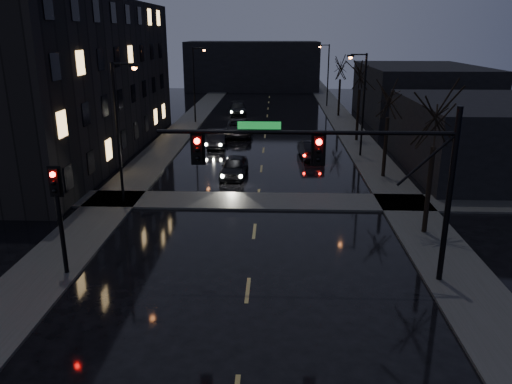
# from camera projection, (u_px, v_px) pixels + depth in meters

# --- Properties ---
(sidewalk_left) EXTENTS (3.00, 140.00, 0.12)m
(sidewalk_left) POSITION_uv_depth(u_px,v_px,m) (171.00, 141.00, 45.26)
(sidewalk_left) COLOR #2D2D2B
(sidewalk_left) RESTS_ON ground
(sidewalk_right) EXTENTS (3.00, 140.00, 0.12)m
(sidewalk_right) POSITION_uv_depth(u_px,v_px,m) (359.00, 143.00, 44.62)
(sidewalk_right) COLOR #2D2D2B
(sidewalk_right) RESTS_ON ground
(sidewalk_cross) EXTENTS (40.00, 3.00, 0.12)m
(sidewalk_cross) POSITION_uv_depth(u_px,v_px,m) (258.00, 201.00, 29.25)
(sidewalk_cross) COLOR #2D2D2B
(sidewalk_cross) RESTS_ON ground
(apartment_block) EXTENTS (12.00, 30.00, 12.00)m
(apartment_block) POSITION_uv_depth(u_px,v_px,m) (52.00, 79.00, 38.99)
(apartment_block) COLOR black
(apartment_block) RESTS_ON ground
(commercial_right_near) EXTENTS (10.00, 14.00, 5.00)m
(commercial_right_near) POSITION_uv_depth(u_px,v_px,m) (481.00, 137.00, 35.05)
(commercial_right_near) COLOR black
(commercial_right_near) RESTS_ON ground
(commercial_right_far) EXTENTS (12.00, 18.00, 6.00)m
(commercial_right_far) POSITION_uv_depth(u_px,v_px,m) (419.00, 93.00, 55.77)
(commercial_right_far) COLOR black
(commercial_right_far) RESTS_ON ground
(far_block) EXTENTS (22.00, 10.00, 8.00)m
(far_block) POSITION_uv_depth(u_px,v_px,m) (253.00, 66.00, 84.75)
(far_block) COLOR black
(far_block) RESTS_ON ground
(signal_mast) EXTENTS (11.11, 0.41, 7.00)m
(signal_mast) POSITION_uv_depth(u_px,v_px,m) (351.00, 163.00, 18.59)
(signal_mast) COLOR black
(signal_mast) RESTS_ON ground
(signal_pole_left) EXTENTS (0.35, 0.41, 4.53)m
(signal_pole_left) POSITION_uv_depth(u_px,v_px,m) (58.00, 206.00, 19.58)
(signal_pole_left) COLOR black
(signal_pole_left) RESTS_ON ground
(tree_near) EXTENTS (3.52, 3.52, 8.08)m
(tree_near) POSITION_uv_depth(u_px,v_px,m) (438.00, 108.00, 22.77)
(tree_near) COLOR black
(tree_near) RESTS_ON ground
(tree_mid_a) EXTENTS (3.30, 3.30, 7.58)m
(tree_mid_a) POSITION_uv_depth(u_px,v_px,m) (390.00, 92.00, 32.40)
(tree_mid_a) COLOR black
(tree_mid_a) RESTS_ON ground
(tree_mid_b) EXTENTS (3.74, 3.74, 8.59)m
(tree_mid_b) POSITION_uv_depth(u_px,v_px,m) (361.00, 67.00, 43.57)
(tree_mid_b) COLOR black
(tree_mid_b) RESTS_ON ground
(tree_far) EXTENTS (3.43, 3.43, 7.88)m
(tree_far) POSITION_uv_depth(u_px,v_px,m) (341.00, 64.00, 57.06)
(tree_far) COLOR black
(tree_far) RESTS_ON ground
(streetlight_l_near) EXTENTS (1.53, 0.28, 8.00)m
(streetlight_l_near) POSITION_uv_depth(u_px,v_px,m) (121.00, 122.00, 27.61)
(streetlight_l_near) COLOR black
(streetlight_l_near) RESTS_ON ground
(streetlight_l_far) EXTENTS (1.53, 0.28, 8.00)m
(streetlight_l_far) POSITION_uv_depth(u_px,v_px,m) (196.00, 78.00, 53.29)
(streetlight_l_far) COLOR black
(streetlight_l_far) RESTS_ON ground
(streetlight_r_mid) EXTENTS (1.53, 0.28, 8.00)m
(streetlight_r_mid) POSITION_uv_depth(u_px,v_px,m) (361.00, 96.00, 38.46)
(streetlight_r_mid) COLOR black
(streetlight_r_mid) RESTS_ON ground
(streetlight_r_far) EXTENTS (1.53, 0.28, 8.00)m
(streetlight_r_far) POSITION_uv_depth(u_px,v_px,m) (327.00, 70.00, 65.09)
(streetlight_r_far) COLOR black
(streetlight_r_far) RESTS_ON ground
(oncoming_car_a) EXTENTS (1.92, 4.22, 1.40)m
(oncoming_car_a) POSITION_uv_depth(u_px,v_px,m) (234.00, 167.00, 34.20)
(oncoming_car_a) COLOR black
(oncoming_car_a) RESTS_ON ground
(oncoming_car_b) EXTENTS (1.88, 4.54, 1.46)m
(oncoming_car_b) POSITION_uv_depth(u_px,v_px,m) (216.00, 138.00, 43.22)
(oncoming_car_b) COLOR black
(oncoming_car_b) RESTS_ON ground
(oncoming_car_c) EXTENTS (2.57, 5.53, 1.53)m
(oncoming_car_c) POSITION_uv_depth(u_px,v_px,m) (239.00, 128.00, 47.65)
(oncoming_car_c) COLOR black
(oncoming_car_c) RESTS_ON ground
(oncoming_car_d) EXTENTS (2.40, 4.99, 1.40)m
(oncoming_car_d) POSITION_uv_depth(u_px,v_px,m) (238.00, 109.00, 60.00)
(oncoming_car_d) COLOR black
(oncoming_car_d) RESTS_ON ground
(lead_car) EXTENTS (1.98, 4.52, 1.44)m
(lead_car) POSITION_uv_depth(u_px,v_px,m) (311.00, 149.00, 39.38)
(lead_car) COLOR black
(lead_car) RESTS_ON ground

